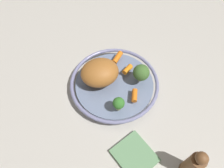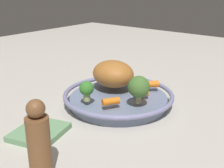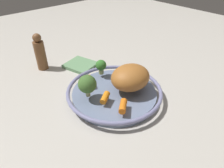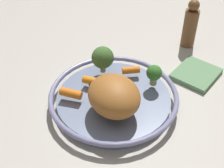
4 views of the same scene
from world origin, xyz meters
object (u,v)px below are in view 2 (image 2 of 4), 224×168
(baby_carrot_right, at_px, (150,84))
(pepper_mill, at_px, (39,142))
(baby_carrot_near_rim, at_px, (141,91))
(broccoli_floret_small, at_px, (87,89))
(broccoli_floret_mid, at_px, (139,87))
(roast_chicken_piece, at_px, (113,74))
(serving_bowl, at_px, (118,98))
(dish_towel, at_px, (39,132))
(baby_carrot_left, at_px, (111,101))

(baby_carrot_right, xyz_separation_m, pepper_mill, (-0.45, -0.04, 0.02))
(baby_carrot_near_rim, relative_size, broccoli_floret_small, 0.77)
(baby_carrot_right, height_order, broccoli_floret_mid, broccoli_floret_mid)
(broccoli_floret_mid, bearing_deg, roast_chicken_piece, 66.58)
(serving_bowl, distance_m, baby_carrot_near_rim, 0.07)
(baby_carrot_right, height_order, pepper_mill, pepper_mill)
(dish_towel, bearing_deg, broccoli_floret_mid, -28.66)
(baby_carrot_near_rim, xyz_separation_m, broccoli_floret_mid, (-0.05, -0.03, 0.03))
(serving_bowl, height_order, baby_carrot_right, baby_carrot_right)
(pepper_mill, bearing_deg, serving_bowl, 14.31)
(roast_chicken_piece, bearing_deg, broccoli_floret_small, -173.38)
(dish_towel, bearing_deg, serving_bowl, -8.38)
(baby_carrot_left, height_order, dish_towel, baby_carrot_left)
(serving_bowl, distance_m, roast_chicken_piece, 0.08)
(roast_chicken_piece, bearing_deg, baby_carrot_right, -56.41)
(broccoli_floret_mid, distance_m, pepper_mill, 0.33)
(roast_chicken_piece, distance_m, dish_towel, 0.30)
(baby_carrot_near_rim, height_order, pepper_mill, pepper_mill)
(roast_chicken_piece, height_order, baby_carrot_near_rim, roast_chicken_piece)
(broccoli_floret_small, distance_m, pepper_mill, 0.28)
(serving_bowl, height_order, dish_towel, serving_bowl)
(baby_carrot_left, xyz_separation_m, broccoli_floret_mid, (0.06, -0.05, 0.04))
(serving_bowl, distance_m, broccoli_floret_mid, 0.11)
(serving_bowl, height_order, pepper_mill, pepper_mill)
(baby_carrot_near_rim, xyz_separation_m, baby_carrot_right, (0.07, 0.01, 0.00))
(roast_chicken_piece, relative_size, baby_carrot_near_rim, 3.15)
(broccoli_floret_mid, xyz_separation_m, pepper_mill, (-0.33, -0.00, -0.01))
(serving_bowl, height_order, baby_carrot_left, baby_carrot_left)
(baby_carrot_right, distance_m, broccoli_floret_mid, 0.13)
(baby_carrot_right, relative_size, dish_towel, 0.44)
(serving_bowl, bearing_deg, roast_chicken_piece, 55.92)
(baby_carrot_near_rim, relative_size, baby_carrot_right, 0.80)
(broccoli_floret_mid, bearing_deg, broccoli_floret_small, 123.11)
(roast_chicken_piece, xyz_separation_m, broccoli_floret_mid, (-0.06, -0.13, 0.00))
(serving_bowl, bearing_deg, broccoli_floret_small, 164.72)
(baby_carrot_left, bearing_deg, baby_carrot_right, -3.25)
(serving_bowl, bearing_deg, baby_carrot_right, -28.43)
(broccoli_floret_small, relative_size, pepper_mill, 0.36)
(serving_bowl, bearing_deg, broccoli_floret_mid, -107.35)
(baby_carrot_left, bearing_deg, dish_towel, 156.01)
(roast_chicken_piece, distance_m, baby_carrot_right, 0.12)
(serving_bowl, xyz_separation_m, baby_carrot_near_rim, (0.03, -0.06, 0.03))
(roast_chicken_piece, distance_m, baby_carrot_left, 0.15)
(baby_carrot_right, relative_size, pepper_mill, 0.34)
(roast_chicken_piece, bearing_deg, baby_carrot_near_rim, -91.98)
(broccoli_floret_mid, bearing_deg, pepper_mill, -179.72)
(serving_bowl, distance_m, baby_carrot_left, 0.10)
(baby_carrot_right, bearing_deg, pepper_mill, -174.82)
(baby_carrot_right, bearing_deg, baby_carrot_near_rim, -168.77)
(baby_carrot_right, bearing_deg, dish_towel, 165.95)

